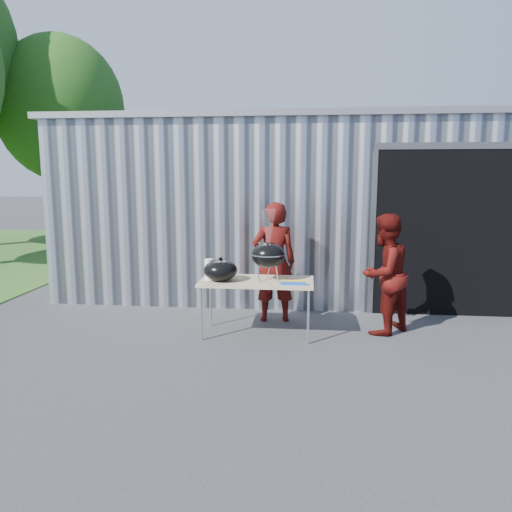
# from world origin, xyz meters

# --- Properties ---
(ground) EXTENTS (80.00, 80.00, 0.00)m
(ground) POSITION_xyz_m (0.00, 0.00, 0.00)
(ground) COLOR #333335
(building) EXTENTS (8.20, 6.20, 3.10)m
(building) POSITION_xyz_m (0.92, 4.59, 1.54)
(building) COLOR silver
(building) RESTS_ON ground
(tree_far) EXTENTS (3.80, 3.80, 6.29)m
(tree_far) POSITION_xyz_m (-6.50, 9.00, 4.10)
(tree_far) COLOR #442D19
(tree_far) RESTS_ON ground
(folding_table) EXTENTS (1.50, 0.75, 0.75)m
(folding_table) POSITION_xyz_m (0.42, 0.44, 0.71)
(folding_table) COLOR tan
(folding_table) RESTS_ON ground
(kettle_grill) EXTENTS (0.45, 0.45, 0.94)m
(kettle_grill) POSITION_xyz_m (0.57, 0.44, 1.17)
(kettle_grill) COLOR black
(kettle_grill) RESTS_ON folding_table
(grill_lid) EXTENTS (0.44, 0.44, 0.32)m
(grill_lid) POSITION_xyz_m (-0.05, 0.34, 0.89)
(grill_lid) COLOR black
(grill_lid) RESTS_ON folding_table
(paper_towels) EXTENTS (0.12, 0.12, 0.28)m
(paper_towels) POSITION_xyz_m (-0.21, 0.39, 0.89)
(paper_towels) COLOR white
(paper_towels) RESTS_ON folding_table
(white_tub) EXTENTS (0.20, 0.15, 0.10)m
(white_tub) POSITION_xyz_m (-0.13, 0.68, 0.80)
(white_tub) COLOR white
(white_tub) RESTS_ON folding_table
(foil_box) EXTENTS (0.32, 0.05, 0.06)m
(foil_box) POSITION_xyz_m (0.91, 0.19, 0.78)
(foil_box) COLOR blue
(foil_box) RESTS_ON folding_table
(person_cook) EXTENTS (0.70, 0.52, 1.75)m
(person_cook) POSITION_xyz_m (0.60, 1.13, 0.88)
(person_cook) COLOR #480C09
(person_cook) RESTS_ON ground
(person_bystander) EXTENTS (1.00, 1.00, 1.63)m
(person_bystander) POSITION_xyz_m (2.11, 0.71, 0.81)
(person_bystander) COLOR #480C09
(person_bystander) RESTS_ON ground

